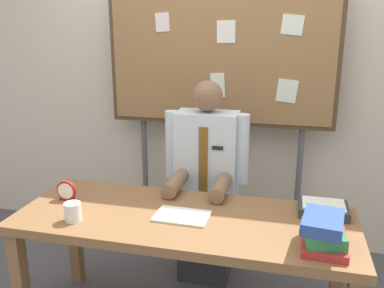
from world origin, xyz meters
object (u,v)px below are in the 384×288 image
object	(u,v)px
desk	(184,230)
open_notebook	(182,216)
coffee_mug	(73,212)
person	(206,191)
paper_tray	(323,209)
bulletin_board	(220,60)
book_stack	(323,232)
desk_clock	(67,191)

from	to	relation	value
desk	open_notebook	bearing A→B (deg)	-109.15
coffee_mug	person	bearing A→B (deg)	54.56
desk	open_notebook	world-z (taller)	open_notebook
person	paper_tray	size ratio (longest dim) A/B	5.27
bulletin_board	coffee_mug	bearing A→B (deg)	-114.59
book_stack	open_notebook	distance (m)	0.72
desk_clock	coffee_mug	distance (m)	0.29
bulletin_board	paper_tray	size ratio (longest dim) A/B	7.64
desk	paper_tray	bearing A→B (deg)	16.11
bulletin_board	coffee_mug	xyz separation A→B (m)	(-0.55, -1.19, -0.69)
coffee_mug	paper_tray	bearing A→B (deg)	17.64
person	bulletin_board	world-z (taller)	bulletin_board
person	open_notebook	bearing A→B (deg)	-90.67
desk	open_notebook	size ratio (longest dim) A/B	6.34
person	coffee_mug	bearing A→B (deg)	-125.44
person	open_notebook	size ratio (longest dim) A/B	4.82
desk	open_notebook	xyz separation A→B (m)	(-0.01, -0.02, 0.09)
open_notebook	coffee_mug	size ratio (longest dim) A/B	2.89
desk_clock	person	bearing A→B (deg)	36.66
desk	open_notebook	distance (m)	0.10
bulletin_board	book_stack	distance (m)	1.51
desk	coffee_mug	distance (m)	0.59
book_stack	open_notebook	world-z (taller)	book_stack
book_stack	desk	bearing A→B (deg)	167.43
paper_tray	desk_clock	bearing A→B (deg)	-173.23
person	paper_tray	xyz separation A→B (m)	(0.72, -0.36, 0.11)
desk	bulletin_board	world-z (taller)	bulletin_board
book_stack	coffee_mug	xyz separation A→B (m)	(-1.24, -0.04, -0.02)
person	book_stack	bearing A→B (deg)	-46.18
bulletin_board	open_notebook	size ratio (longest dim) A/B	6.99
desk	person	bearing A→B (deg)	90.00
desk_clock	paper_tray	xyz separation A→B (m)	(1.44, 0.17, -0.02)
bulletin_board	paper_tray	distance (m)	1.29
person	paper_tray	world-z (taller)	person
bulletin_board	coffee_mug	distance (m)	1.48
desk	coffee_mug	world-z (taller)	coffee_mug
bulletin_board	open_notebook	xyz separation A→B (m)	(-0.01, -1.02, -0.74)
paper_tray	coffee_mug	bearing A→B (deg)	-162.36
bulletin_board	book_stack	size ratio (longest dim) A/B	6.51
desk	paper_tray	xyz separation A→B (m)	(0.72, 0.21, 0.12)
open_notebook	desk_clock	world-z (taller)	desk_clock
bulletin_board	open_notebook	world-z (taller)	bulletin_board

